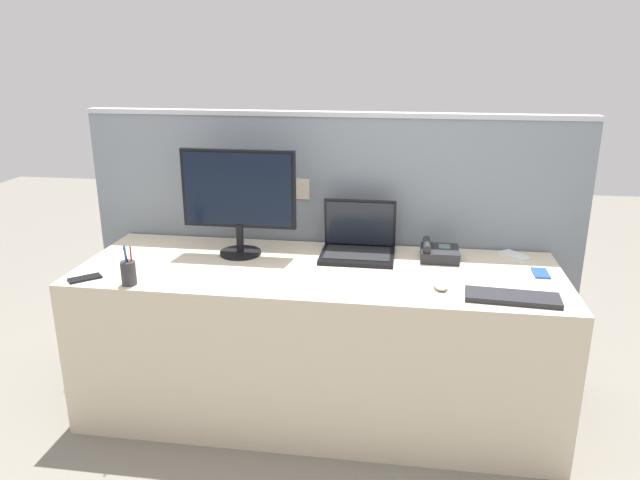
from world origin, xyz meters
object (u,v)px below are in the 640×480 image
Objects in this scene: computer_mouse_right_hand at (441,285)px; cell_phone_blue_case at (541,273)px; keyboard_main at (512,297)px; desk_phone at (438,253)px; cell_phone_white_slab at (515,255)px; pen_cup at (128,272)px; desktop_monitor at (239,195)px; cell_phone_black_slab at (85,278)px; laptop at (358,242)px.

computer_mouse_right_hand is 0.80× the size of cell_phone_blue_case.
desk_phone is at bearing 125.31° from keyboard_main.
desk_phone is 0.51× the size of keyboard_main.
desk_phone reaches higher than computer_mouse_right_hand.
cell_phone_blue_case and cell_phone_white_slab have the same top height.
pen_cup is at bearing -176.87° from computer_mouse_right_hand.
cell_phone_blue_case is at bearing -17.38° from desk_phone.
cell_phone_white_slab is at bearing 6.97° from desktop_monitor.
pen_cup is at bearing -158.23° from desk_phone.
computer_mouse_right_hand is at bearing -165.64° from cell_phone_white_slab.
desk_phone is 0.54m from keyboard_main.
pen_cup is at bearing -128.23° from desktop_monitor.
cell_phone_black_slab is at bearing 172.93° from pen_cup.
keyboard_main is at bearing -35.15° from laptop.
pen_cup is 1.19× the size of cell_phone_white_slab.
desktop_monitor is at bearing 149.56° from cell_phone_white_slab.
desktop_monitor is at bearing 51.77° from pen_cup.
desk_phone is 0.39m from cell_phone_white_slab.
desk_phone is at bearing 21.77° from pen_cup.
desktop_monitor reaches higher than pen_cup.
keyboard_main reaches higher than cell_phone_blue_case.
desk_phone is (0.39, -0.01, -0.03)m from laptop.
desk_phone is 1.37× the size of cell_phone_black_slab.
laptop is 0.55m from computer_mouse_right_hand.
computer_mouse_right_hand is at bearing -18.22° from desktop_monitor.
desktop_monitor is 0.64m from pen_cup.
pen_cup is 1.82m from cell_phone_white_slab.
keyboard_main is at bearing -18.84° from computer_mouse_right_hand.
desktop_monitor reaches higher than desk_phone.
cell_phone_black_slab and cell_phone_blue_case have the same top height.
desk_phone reaches higher than cell_phone_blue_case.
cell_phone_blue_case is (0.17, 0.32, -0.01)m from keyboard_main.
keyboard_main is at bearing -117.69° from cell_phone_blue_case.
desk_phone is 1.02× the size of pen_cup.
pen_cup is at bearing 39.70° from cell_phone_black_slab.
laptop is at bearing 149.26° from cell_phone_white_slab.
computer_mouse_right_hand reaches higher than cell_phone_black_slab.
keyboard_main is at bearing -58.86° from desk_phone.
cell_phone_black_slab is (-1.16, -0.51, -0.06)m from laptop.
cell_phone_white_slab is (0.38, 0.48, -0.01)m from computer_mouse_right_hand.
cell_phone_black_slab is at bearing -174.53° from keyboard_main.
cell_phone_white_slab is (0.10, 0.56, -0.01)m from keyboard_main.
cell_phone_white_slab is at bearing 84.30° from keyboard_main.
computer_mouse_right_hand is 1.34m from pen_cup.
computer_mouse_right_hand reaches higher than cell_phone_blue_case.
cell_phone_black_slab is at bearing 159.88° from cell_phone_white_slab.
computer_mouse_right_hand is (-0.28, 0.08, 0.01)m from keyboard_main.
pen_cup reaches higher than computer_mouse_right_hand.
desk_phone is 1.89× the size of computer_mouse_right_hand.
pen_cup is 0.23m from cell_phone_black_slab.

